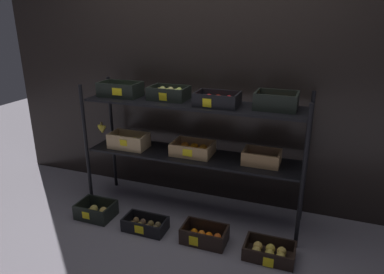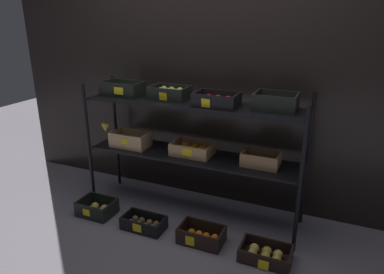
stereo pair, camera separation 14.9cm
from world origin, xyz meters
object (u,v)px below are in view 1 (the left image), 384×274
crate_ground_apple_gold (96,211)px  crate_ground_right_apple_gold (269,252)px  crate_ground_tangerine (204,236)px  crate_ground_kiwi (145,225)px  display_rack (189,126)px

crate_ground_apple_gold → crate_ground_right_apple_gold: (1.55, -0.02, -0.01)m
crate_ground_tangerine → crate_ground_kiwi: bearing=-177.7°
crate_ground_kiwi → crate_ground_right_apple_gold: crate_ground_kiwi is taller
display_rack → crate_ground_kiwi: (-0.23, -0.42, -0.78)m
display_rack → crate_ground_apple_gold: bearing=-152.3°
display_rack → crate_ground_tangerine: size_ratio=5.60×
crate_ground_apple_gold → crate_ground_kiwi: bearing=-3.3°
crate_ground_kiwi → crate_ground_tangerine: crate_ground_tangerine is taller
display_rack → crate_ground_apple_gold: size_ratio=6.24×
display_rack → crate_ground_tangerine: display_rack is taller
crate_ground_tangerine → crate_ground_right_apple_gold: bearing=-1.1°
crate_ground_apple_gold → crate_ground_kiwi: 0.51m
crate_ground_kiwi → crate_ground_right_apple_gold: size_ratio=0.97×
display_rack → crate_ground_right_apple_gold: 1.20m
display_rack → crate_ground_apple_gold: 1.14m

